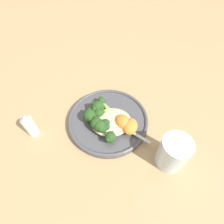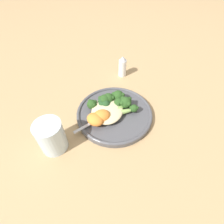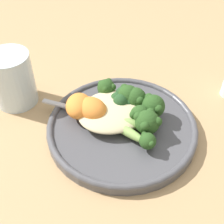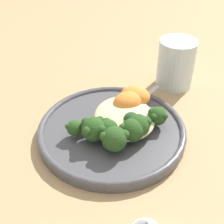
{
  "view_description": "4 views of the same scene",
  "coord_description": "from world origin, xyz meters",
  "px_view_note": "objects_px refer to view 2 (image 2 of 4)",
  "views": [
    {
      "loc": [
        0.04,
        0.34,
        0.49
      ],
      "look_at": [
        -0.01,
        0.01,
        0.05
      ],
      "focal_mm": 28.0,
      "sensor_mm": 36.0,
      "label": 1
    },
    {
      "loc": [
        -0.4,
        -0.04,
        0.48
      ],
      "look_at": [
        -0.01,
        0.02,
        0.04
      ],
      "focal_mm": 28.0,
      "sensor_mm": 36.0,
      "label": 2
    },
    {
      "loc": [
        -0.18,
        -0.33,
        0.41
      ],
      "look_at": [
        -0.01,
        0.02,
        0.05
      ],
      "focal_mm": 50.0,
      "sensor_mm": 36.0,
      "label": 3
    },
    {
      "loc": [
        0.42,
        -0.05,
        0.38
      ],
      "look_at": [
        0.01,
        0.01,
        0.06
      ],
      "focal_mm": 50.0,
      "sensor_mm": 36.0,
      "label": 4
    }
  ],
  "objects_px": {
    "broccoli_stalk_1": "(124,104)",
    "broccoli_stalk_6": "(96,106)",
    "sweet_potato_chunk_0": "(102,116)",
    "salt_shaker": "(123,66)",
    "plate": "(115,113)",
    "broccoli_stalk_0": "(127,110)",
    "broccoli_stalk_2": "(119,104)",
    "broccoli_stalk_3": "(117,99)",
    "water_glass": "(51,136)",
    "kale_tuft": "(105,103)",
    "spoon": "(96,120)",
    "broccoli_stalk_5": "(106,103)",
    "broccoli_stalk_4": "(109,101)",
    "sweet_potato_chunk_1": "(95,119)",
    "quinoa_mound": "(107,110)"
  },
  "relations": [
    {
      "from": "broccoli_stalk_1",
      "to": "sweet_potato_chunk_0",
      "type": "height_order",
      "value": "broccoli_stalk_1"
    },
    {
      "from": "broccoli_stalk_0",
      "to": "broccoli_stalk_4",
      "type": "distance_m",
      "value": 0.07
    },
    {
      "from": "plate",
      "to": "broccoli_stalk_5",
      "type": "height_order",
      "value": "broccoli_stalk_5"
    },
    {
      "from": "broccoli_stalk_3",
      "to": "broccoli_stalk_1",
      "type": "bearing_deg",
      "value": -125.14
    },
    {
      "from": "plate",
      "to": "quinoa_mound",
      "type": "distance_m",
      "value": 0.03
    },
    {
      "from": "broccoli_stalk_4",
      "to": "sweet_potato_chunk_1",
      "type": "height_order",
      "value": "broccoli_stalk_4"
    },
    {
      "from": "broccoli_stalk_2",
      "to": "broccoli_stalk_3",
      "type": "bearing_deg",
      "value": 48.3
    },
    {
      "from": "plate",
      "to": "broccoli_stalk_0",
      "type": "distance_m",
      "value": 0.05
    },
    {
      "from": "broccoli_stalk_1",
      "to": "spoon",
      "type": "xyz_separation_m",
      "value": [
        -0.07,
        0.08,
        -0.02
      ]
    },
    {
      "from": "broccoli_stalk_0",
      "to": "spoon",
      "type": "height_order",
      "value": "broccoli_stalk_0"
    },
    {
      "from": "plate",
      "to": "broccoli_stalk_2",
      "type": "bearing_deg",
      "value": -33.01
    },
    {
      "from": "broccoli_stalk_1",
      "to": "salt_shaker",
      "type": "xyz_separation_m",
      "value": [
        0.22,
        0.03,
        0.0
      ]
    },
    {
      "from": "broccoli_stalk_6",
      "to": "kale_tuft",
      "type": "height_order",
      "value": "same"
    },
    {
      "from": "sweet_potato_chunk_0",
      "to": "salt_shaker",
      "type": "bearing_deg",
      "value": -7.2
    },
    {
      "from": "broccoli_stalk_1",
      "to": "sweet_potato_chunk_0",
      "type": "xyz_separation_m",
      "value": [
        -0.06,
        0.07,
        -0.0
      ]
    },
    {
      "from": "broccoli_stalk_5",
      "to": "salt_shaker",
      "type": "relative_size",
      "value": 1.12
    },
    {
      "from": "broccoli_stalk_0",
      "to": "broccoli_stalk_6",
      "type": "height_order",
      "value": "broccoli_stalk_6"
    },
    {
      "from": "plate",
      "to": "broccoli_stalk_2",
      "type": "relative_size",
      "value": 3.52
    },
    {
      "from": "broccoli_stalk_0",
      "to": "broccoli_stalk_4",
      "type": "xyz_separation_m",
      "value": [
        0.03,
        0.07,
        0.01
      ]
    },
    {
      "from": "quinoa_mound",
      "to": "kale_tuft",
      "type": "relative_size",
      "value": 2.57
    },
    {
      "from": "broccoli_stalk_6",
      "to": "sweet_potato_chunk_0",
      "type": "bearing_deg",
      "value": 145.19
    },
    {
      "from": "sweet_potato_chunk_1",
      "to": "salt_shaker",
      "type": "height_order",
      "value": "salt_shaker"
    },
    {
      "from": "quinoa_mound",
      "to": "broccoli_stalk_4",
      "type": "distance_m",
      "value": 0.04
    },
    {
      "from": "sweet_potato_chunk_0",
      "to": "spoon",
      "type": "distance_m",
      "value": 0.02
    },
    {
      "from": "broccoli_stalk_1",
      "to": "broccoli_stalk_6",
      "type": "height_order",
      "value": "broccoli_stalk_1"
    },
    {
      "from": "quinoa_mound",
      "to": "broccoli_stalk_3",
      "type": "relative_size",
      "value": 1.09
    },
    {
      "from": "broccoli_stalk_6",
      "to": "salt_shaker",
      "type": "height_order",
      "value": "salt_shaker"
    },
    {
      "from": "plate",
      "to": "broccoli_stalk_3",
      "type": "height_order",
      "value": "broccoli_stalk_3"
    },
    {
      "from": "broccoli_stalk_1",
      "to": "water_glass",
      "type": "height_order",
      "value": "water_glass"
    },
    {
      "from": "broccoli_stalk_1",
      "to": "spoon",
      "type": "relative_size",
      "value": 0.87
    },
    {
      "from": "sweet_potato_chunk_0",
      "to": "broccoli_stalk_5",
      "type": "bearing_deg",
      "value": -3.1
    },
    {
      "from": "spoon",
      "to": "kale_tuft",
      "type": "bearing_deg",
      "value": -146.77
    },
    {
      "from": "kale_tuft",
      "to": "spoon",
      "type": "distance_m",
      "value": 0.07
    },
    {
      "from": "broccoli_stalk_0",
      "to": "broccoli_stalk_2",
      "type": "relative_size",
      "value": 1.41
    },
    {
      "from": "broccoli_stalk_4",
      "to": "quinoa_mound",
      "type": "bearing_deg",
      "value": 161.94
    },
    {
      "from": "plate",
      "to": "salt_shaker",
      "type": "height_order",
      "value": "salt_shaker"
    },
    {
      "from": "broccoli_stalk_2",
      "to": "broccoli_stalk_3",
      "type": "height_order",
      "value": "broccoli_stalk_3"
    },
    {
      "from": "broccoli_stalk_5",
      "to": "broccoli_stalk_6",
      "type": "relative_size",
      "value": 1.0
    },
    {
      "from": "broccoli_stalk_4",
      "to": "broccoli_stalk_0",
      "type": "bearing_deg",
      "value": -134.24
    },
    {
      "from": "broccoli_stalk_1",
      "to": "broccoli_stalk_4",
      "type": "xyz_separation_m",
      "value": [
        0.01,
        0.05,
        -0.0
      ]
    },
    {
      "from": "quinoa_mound",
      "to": "broccoli_stalk_4",
      "type": "bearing_deg",
      "value": 2.16
    },
    {
      "from": "broccoli_stalk_0",
      "to": "broccoli_stalk_3",
      "type": "bearing_deg",
      "value": 106.04
    },
    {
      "from": "plate",
      "to": "broccoli_stalk_0",
      "type": "xyz_separation_m",
      "value": [
        -0.0,
        -0.04,
        0.02
      ]
    },
    {
      "from": "sweet_potato_chunk_0",
      "to": "salt_shaker",
      "type": "relative_size",
      "value": 0.62
    },
    {
      "from": "kale_tuft",
      "to": "water_glass",
      "type": "relative_size",
      "value": 0.47
    },
    {
      "from": "water_glass",
      "to": "kale_tuft",
      "type": "bearing_deg",
      "value": -35.94
    },
    {
      "from": "broccoli_stalk_2",
      "to": "salt_shaker",
      "type": "relative_size",
      "value": 0.82
    },
    {
      "from": "broccoli_stalk_0",
      "to": "sweet_potato_chunk_0",
      "type": "relative_size",
      "value": 1.85
    },
    {
      "from": "broccoli_stalk_5",
      "to": "broccoli_stalk_6",
      "type": "bearing_deg",
      "value": 88.66
    },
    {
      "from": "broccoli_stalk_0",
      "to": "salt_shaker",
      "type": "bearing_deg",
      "value": 74.59
    }
  ]
}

